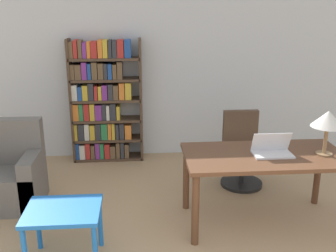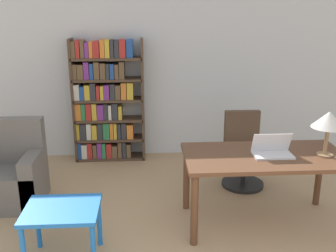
# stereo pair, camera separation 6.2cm
# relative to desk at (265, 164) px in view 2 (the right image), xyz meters

# --- Properties ---
(wall_back) EXTENTS (8.00, 0.06, 2.70)m
(wall_back) POSITION_rel_desk_xyz_m (-0.71, 2.08, 0.70)
(wall_back) COLOR silver
(wall_back) RESTS_ON ground_plane
(desk) EXTENTS (1.59, 0.81, 0.75)m
(desk) POSITION_rel_desk_xyz_m (0.00, 0.00, 0.00)
(desk) COLOR brown
(desk) RESTS_ON ground_plane
(laptop) EXTENTS (0.38, 0.22, 0.22)m
(laptop) POSITION_rel_desk_xyz_m (0.06, -0.02, 0.15)
(laptop) COLOR silver
(laptop) RESTS_ON desk
(table_lamp) EXTENTS (0.32, 0.32, 0.44)m
(table_lamp) POSITION_rel_desk_xyz_m (0.57, -0.05, 0.45)
(table_lamp) COLOR olive
(table_lamp) RESTS_ON desk
(office_chair) EXTENTS (0.52, 0.52, 0.91)m
(office_chair) POSITION_rel_desk_xyz_m (0.03, 0.94, -0.25)
(office_chair) COLOR black
(office_chair) RESTS_ON ground_plane
(side_table_blue) EXTENTS (0.63, 0.51, 0.51)m
(side_table_blue) POSITION_rel_desk_xyz_m (-1.89, -0.52, -0.21)
(side_table_blue) COLOR blue
(side_table_blue) RESTS_ON ground_plane
(armchair) EXTENTS (0.76, 0.64, 0.94)m
(armchair) POSITION_rel_desk_xyz_m (-2.71, 0.60, -0.33)
(armchair) COLOR #66605B
(armchair) RESTS_ON ground_plane
(bookshelf) EXTENTS (0.99, 0.28, 1.72)m
(bookshelf) POSITION_rel_desk_xyz_m (-1.73, 1.89, 0.20)
(bookshelf) COLOR #4C3828
(bookshelf) RESTS_ON ground_plane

